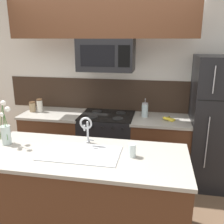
{
  "coord_description": "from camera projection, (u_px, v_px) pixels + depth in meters",
  "views": [
    {
      "loc": [
        0.71,
        -2.46,
        1.98
      ],
      "look_at": [
        0.19,
        0.27,
        1.16
      ],
      "focal_mm": 40.0,
      "sensor_mm": 36.0,
      "label": 1
    }
  ],
  "objects": [
    {
      "name": "refrigerator",
      "position": [
        223.0,
        123.0,
        3.34
      ],
      "size": [
        0.86,
        0.74,
        1.78
      ],
      "color": "black",
      "rests_on": "ground"
    },
    {
      "name": "back_counter_left",
      "position": [
        56.0,
        141.0,
        3.87
      ],
      "size": [
        0.91,
        0.65,
        0.91
      ],
      "color": "#4C2B19",
      "rests_on": "ground"
    },
    {
      "name": "french_press",
      "position": [
        145.0,
        110.0,
        3.53
      ],
      "size": [
        0.09,
        0.09,
        0.27
      ],
      "color": "silver",
      "rests_on": "back_counter_right"
    },
    {
      "name": "ground_plane",
      "position": [
        92.0,
        210.0,
        3.01
      ],
      "size": [
        10.0,
        10.0,
        0.0
      ],
      "primitive_type": "plane",
      "color": "brown"
    },
    {
      "name": "microwave",
      "position": [
        106.0,
        55.0,
        3.33
      ],
      "size": [
        0.74,
        0.4,
        0.42
      ],
      "color": "black"
    },
    {
      "name": "storage_jar_medium",
      "position": [
        40.0,
        105.0,
        3.77
      ],
      "size": [
        0.09,
        0.09,
        0.2
      ],
      "color": "silver",
      "rests_on": "back_counter_left"
    },
    {
      "name": "banana_bunch",
      "position": [
        169.0,
        119.0,
        3.38
      ],
      "size": [
        0.19,
        0.13,
        0.08
      ],
      "color": "yellow",
      "rests_on": "back_counter_right"
    },
    {
      "name": "island_counter",
      "position": [
        85.0,
        194.0,
        2.54
      ],
      "size": [
        2.02,
        0.85,
        0.91
      ],
      "color": "#4C2B19",
      "rests_on": "ground"
    },
    {
      "name": "storage_jar_tall",
      "position": [
        32.0,
        107.0,
        3.78
      ],
      "size": [
        0.09,
        0.09,
        0.15
      ],
      "color": "#997F5B",
      "rests_on": "back_counter_left"
    },
    {
      "name": "flower_vase",
      "position": [
        6.0,
        132.0,
        2.6
      ],
      "size": [
        0.13,
        0.15,
        0.48
      ],
      "color": "silver",
      "rests_on": "island_counter"
    },
    {
      "name": "sink_faucet",
      "position": [
        86.0,
        127.0,
        2.57
      ],
      "size": [
        0.14,
        0.14,
        0.31
      ],
      "color": "#B7BABF",
      "rests_on": "island_counter"
    },
    {
      "name": "upper_cabinet_band",
      "position": [
        102.0,
        14.0,
        3.17
      ],
      "size": [
        2.42,
        0.34,
        0.6
      ],
      "primitive_type": "cube",
      "color": "#4C2B19"
    },
    {
      "name": "splash_band",
      "position": [
        111.0,
        95.0,
        3.83
      ],
      "size": [
        3.29,
        0.01,
        0.48
      ],
      "primitive_type": "cube",
      "color": "#332319",
      "rests_on": "rear_partition"
    },
    {
      "name": "kitchen_sink",
      "position": [
        81.0,
        160.0,
        2.44
      ],
      "size": [
        0.76,
        0.44,
        0.16
      ],
      "color": "#ADAFB5",
      "rests_on": "island_counter"
    },
    {
      "name": "back_counter_right",
      "position": [
        159.0,
        149.0,
        3.59
      ],
      "size": [
        0.81,
        0.65,
        0.91
      ],
      "color": "#4C2B19",
      "rests_on": "ground"
    },
    {
      "name": "stove_range",
      "position": [
        107.0,
        144.0,
        3.72
      ],
      "size": [
        0.76,
        0.64,
        0.93
      ],
      "color": "black",
      "rests_on": "ground"
    },
    {
      "name": "rear_partition",
      "position": [
        131.0,
        85.0,
        3.79
      ],
      "size": [
        5.2,
        0.1,
        2.6
      ],
      "primitive_type": "cube",
      "color": "silver",
      "rests_on": "ground"
    },
    {
      "name": "drinking_glass",
      "position": [
        132.0,
        150.0,
        2.33
      ],
      "size": [
        0.07,
        0.07,
        0.13
      ],
      "color": "silver",
      "rests_on": "island_counter"
    }
  ]
}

